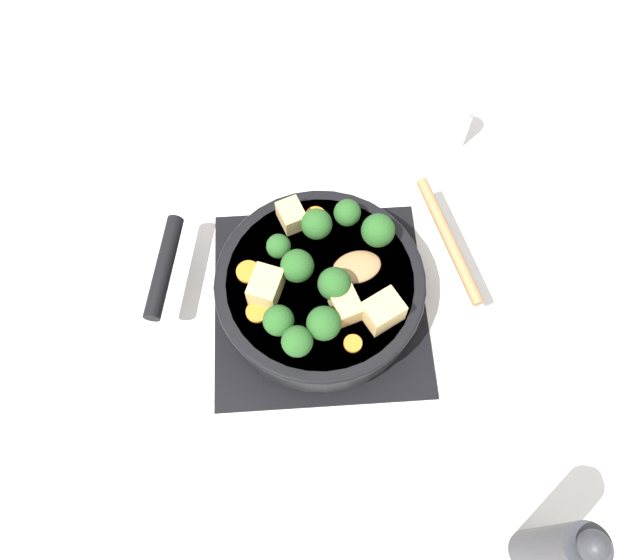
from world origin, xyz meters
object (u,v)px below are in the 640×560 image
skillet_pan (318,287)px  salt_shaker (458,125)px  pepper_mill (556,549)px  wooden_spoon (406,252)px

skillet_pan → salt_shaker: size_ratio=4.45×
pepper_mill → salt_shaker: (0.63, -0.00, -0.06)m
skillet_pan → salt_shaker: salt_shaker is taller
pepper_mill → salt_shaker: 0.63m
skillet_pan → wooden_spoon: wooden_spoon is taller
skillet_pan → pepper_mill: (-0.35, -0.24, 0.05)m
wooden_spoon → salt_shaker: bearing=-26.0°
salt_shaker → wooden_spoon: bearing=154.0°
wooden_spoon → pepper_mill: pepper_mill is taller
salt_shaker → skillet_pan: bearing=138.7°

